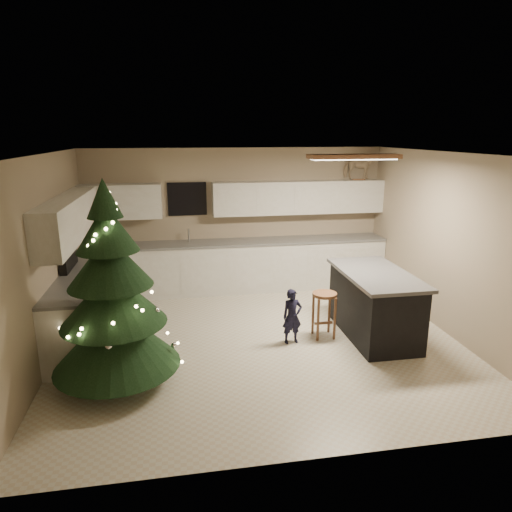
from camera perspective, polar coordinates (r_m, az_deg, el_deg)
name	(u,v)px	position (r m, az deg, el deg)	size (l,w,h in m)	color
ground_plane	(260,340)	(6.61, 0.53, -10.46)	(5.50, 5.50, 0.00)	beige
room_shell	(262,219)	(6.07, 0.78, 4.63)	(5.52, 5.02, 2.61)	gray
cabinetry	(190,261)	(7.80, -8.24, -0.62)	(5.50, 3.20, 2.00)	silver
island	(374,304)	(6.81, 14.57, -5.79)	(0.90, 1.70, 0.95)	black
bar_stool	(324,304)	(6.61, 8.53, -5.93)	(0.35, 0.35, 0.67)	brown
christmas_tree	(113,304)	(5.44, -17.45, -5.69)	(1.50, 1.45, 2.40)	#3F2816
toddler	(292,316)	(6.41, 4.54, -7.54)	(0.28, 0.19, 0.78)	black
rocking_horse	(359,166)	(8.88, 12.78, 10.92)	(0.62, 0.42, 0.50)	brown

